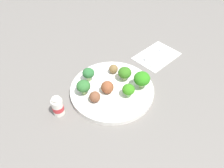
{
  "coord_description": "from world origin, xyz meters",
  "views": [
    {
      "loc": [
        -0.37,
        -0.37,
        0.56
      ],
      "look_at": [
        0.0,
        0.0,
        0.04
      ],
      "focal_mm": 36.21,
      "sensor_mm": 36.0,
      "label": 1
    }
  ],
  "objects_px": {
    "broccoli_floret_mid_left": "(128,90)",
    "meatball_near_rim": "(107,87)",
    "broccoli_floret_front_left": "(83,86)",
    "yogurt_bottle": "(58,107)",
    "broccoli_floret_back_right": "(126,73)",
    "napkin": "(157,56)",
    "meatball_back_right": "(95,97)",
    "plate": "(112,90)",
    "broccoli_floret_front_right": "(142,79)",
    "knife": "(162,56)",
    "broccoli_floret_center": "(88,73)",
    "meatball_back_left": "(113,69)",
    "fork": "(155,52)"
  },
  "relations": [
    {
      "from": "knife",
      "to": "broccoli_floret_center",
      "type": "bearing_deg",
      "value": 162.43
    },
    {
      "from": "broccoli_floret_front_left",
      "to": "meatball_near_rim",
      "type": "distance_m",
      "value": 0.07
    },
    {
      "from": "broccoli_floret_center",
      "to": "napkin",
      "type": "distance_m",
      "value": 0.3
    },
    {
      "from": "plate",
      "to": "meatball_near_rim",
      "type": "relative_size",
      "value": 6.74
    },
    {
      "from": "broccoli_floret_back_right",
      "to": "knife",
      "type": "bearing_deg",
      "value": -1.43
    },
    {
      "from": "broccoli_floret_mid_left",
      "to": "broccoli_floret_center",
      "type": "bearing_deg",
      "value": 105.57
    },
    {
      "from": "meatball_back_right",
      "to": "yogurt_bottle",
      "type": "bearing_deg",
      "value": 152.92
    },
    {
      "from": "plate",
      "to": "napkin",
      "type": "height_order",
      "value": "plate"
    },
    {
      "from": "broccoli_floret_front_right",
      "to": "meatball_back_left",
      "type": "xyz_separation_m",
      "value": [
        -0.01,
        0.12,
        -0.02
      ]
    },
    {
      "from": "broccoli_floret_front_right",
      "to": "knife",
      "type": "bearing_deg",
      "value": 15.61
    },
    {
      "from": "broccoli_floret_mid_left",
      "to": "meatball_near_rim",
      "type": "relative_size",
      "value": 1.07
    },
    {
      "from": "broccoli_floret_mid_left",
      "to": "napkin",
      "type": "distance_m",
      "value": 0.26
    },
    {
      "from": "meatball_back_right",
      "to": "knife",
      "type": "distance_m",
      "value": 0.35
    },
    {
      "from": "broccoli_floret_mid_left",
      "to": "napkin",
      "type": "relative_size",
      "value": 0.26
    },
    {
      "from": "meatball_near_rim",
      "to": "napkin",
      "type": "xyz_separation_m",
      "value": [
        0.29,
        0.01,
        -0.03
      ]
    },
    {
      "from": "broccoli_floret_back_right",
      "to": "napkin",
      "type": "relative_size",
      "value": 0.29
    },
    {
      "from": "broccoli_floret_back_right",
      "to": "meatball_back_right",
      "type": "bearing_deg",
      "value": 178.27
    },
    {
      "from": "broccoli_floret_mid_left",
      "to": "meatball_near_rim",
      "type": "height_order",
      "value": "broccoli_floret_mid_left"
    },
    {
      "from": "broccoli_floret_center",
      "to": "meatball_back_left",
      "type": "xyz_separation_m",
      "value": [
        0.09,
        -0.03,
        -0.01
      ]
    },
    {
      "from": "fork",
      "to": "napkin",
      "type": "bearing_deg",
      "value": -114.81
    },
    {
      "from": "meatball_near_rim",
      "to": "knife",
      "type": "bearing_deg",
      "value": -2.43
    },
    {
      "from": "broccoli_floret_back_right",
      "to": "yogurt_bottle",
      "type": "distance_m",
      "value": 0.25
    },
    {
      "from": "plate",
      "to": "broccoli_floret_front_right",
      "type": "height_order",
      "value": "broccoli_floret_front_right"
    },
    {
      "from": "broccoli_floret_front_left",
      "to": "broccoli_floret_front_right",
      "type": "bearing_deg",
      "value": -37.0
    },
    {
      "from": "broccoli_floret_back_right",
      "to": "meatball_back_right",
      "type": "height_order",
      "value": "broccoli_floret_back_right"
    },
    {
      "from": "broccoli_floret_front_left",
      "to": "yogurt_bottle",
      "type": "relative_size",
      "value": 0.74
    },
    {
      "from": "broccoli_floret_front_right",
      "to": "knife",
      "type": "xyz_separation_m",
      "value": [
        0.2,
        0.06,
        -0.05
      ]
    },
    {
      "from": "broccoli_floret_center",
      "to": "fork",
      "type": "bearing_deg",
      "value": -11.03
    },
    {
      "from": "broccoli_floret_front_right",
      "to": "fork",
      "type": "distance_m",
      "value": 0.22
    },
    {
      "from": "meatball_near_rim",
      "to": "plate",
      "type": "bearing_deg",
      "value": -7.08
    },
    {
      "from": "broccoli_floret_back_right",
      "to": "meatball_near_rim",
      "type": "bearing_deg",
      "value": 175.08
    },
    {
      "from": "broccoli_floret_mid_left",
      "to": "broccoli_floret_center",
      "type": "xyz_separation_m",
      "value": [
        -0.04,
        0.14,
        0.0
      ]
    },
    {
      "from": "broccoli_floret_mid_left",
      "to": "broccoli_floret_front_left",
      "type": "distance_m",
      "value": 0.14
    },
    {
      "from": "yogurt_bottle",
      "to": "meatball_back_right",
      "type": "bearing_deg",
      "value": -27.08
    },
    {
      "from": "broccoli_floret_front_right",
      "to": "knife",
      "type": "height_order",
      "value": "broccoli_floret_front_right"
    },
    {
      "from": "broccoli_floret_front_right",
      "to": "meatball_back_right",
      "type": "distance_m",
      "value": 0.16
    },
    {
      "from": "napkin",
      "to": "meatball_near_rim",
      "type": "bearing_deg",
      "value": -178.94
    },
    {
      "from": "plate",
      "to": "meatball_near_rim",
      "type": "distance_m",
      "value": 0.04
    },
    {
      "from": "broccoli_floret_back_right",
      "to": "broccoli_floret_front_right",
      "type": "bearing_deg",
      "value": -79.71
    },
    {
      "from": "broccoli_floret_front_right",
      "to": "broccoli_floret_back_right",
      "type": "bearing_deg",
      "value": 100.29
    },
    {
      "from": "meatball_near_rim",
      "to": "yogurt_bottle",
      "type": "relative_size",
      "value": 0.61
    },
    {
      "from": "meatball_near_rim",
      "to": "broccoli_floret_center",
      "type": "bearing_deg",
      "value": 93.98
    },
    {
      "from": "knife",
      "to": "broccoli_floret_front_right",
      "type": "bearing_deg",
      "value": -164.39
    },
    {
      "from": "knife",
      "to": "broccoli_floret_mid_left",
      "type": "bearing_deg",
      "value": -168.87
    },
    {
      "from": "broccoli_floret_front_right",
      "to": "broccoli_floret_front_left",
      "type": "distance_m",
      "value": 0.19
    },
    {
      "from": "plate",
      "to": "broccoli_floret_mid_left",
      "type": "distance_m",
      "value": 0.07
    },
    {
      "from": "broccoli_floret_back_right",
      "to": "broccoli_floret_center",
      "type": "xyz_separation_m",
      "value": [
        -0.09,
        0.09,
        0.0
      ]
    },
    {
      "from": "meatball_near_rim",
      "to": "broccoli_floret_back_right",
      "type": "bearing_deg",
      "value": -4.92
    },
    {
      "from": "broccoli_floret_front_right",
      "to": "napkin",
      "type": "bearing_deg",
      "value": 20.88
    },
    {
      "from": "plate",
      "to": "broccoli_floret_back_right",
      "type": "height_order",
      "value": "broccoli_floret_back_right"
    }
  ]
}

